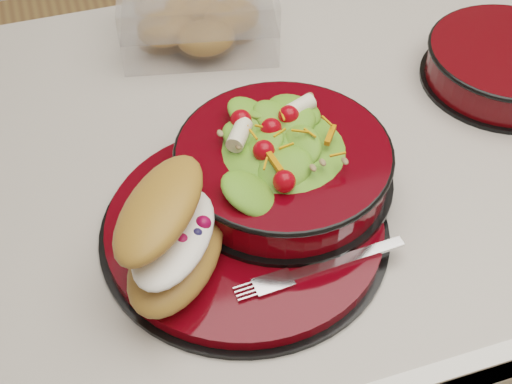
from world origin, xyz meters
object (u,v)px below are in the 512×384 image
object	(u,v)px
dinner_plate	(245,227)
pastry_box	(198,14)
fork	(325,266)
extra_bowl	(507,63)
island_counter	(305,320)
croissant	(173,235)
salad_bowl	(283,157)

from	to	relation	value
dinner_plate	pastry_box	xyz separation A→B (m)	(0.05, 0.38, 0.03)
fork	extra_bowl	xyz separation A→B (m)	(0.36, 0.24, 0.01)
island_counter	croissant	world-z (taller)	croissant
island_counter	croissant	size ratio (longest dim) A/B	6.51
dinner_plate	extra_bowl	size ratio (longest dim) A/B	1.43
salad_bowl	extra_bowl	size ratio (longest dim) A/B	1.13
salad_bowl	fork	world-z (taller)	salad_bowl
dinner_plate	fork	world-z (taller)	fork
dinner_plate	extra_bowl	world-z (taller)	extra_bowl
island_counter	dinner_plate	xyz separation A→B (m)	(-0.15, -0.14, 0.46)
fork	extra_bowl	bearing A→B (deg)	-60.07
croissant	extra_bowl	distance (m)	0.54
extra_bowl	dinner_plate	bearing A→B (deg)	-159.97
island_counter	fork	xyz separation A→B (m)	(-0.09, -0.22, 0.47)
pastry_box	dinner_plate	bearing A→B (deg)	-85.03
island_counter	fork	world-z (taller)	fork
fork	croissant	bearing A→B (deg)	66.67
croissant	pastry_box	bearing A→B (deg)	16.73
island_counter	fork	distance (m)	0.52
island_counter	salad_bowl	bearing A→B (deg)	-134.17
extra_bowl	croissant	bearing A→B (deg)	-159.75
fork	extra_bowl	world-z (taller)	extra_bowl
dinner_plate	salad_bowl	world-z (taller)	salad_bowl
extra_bowl	pastry_box	bearing A→B (deg)	149.09
salad_bowl	fork	distance (m)	0.14
croissant	pastry_box	world-z (taller)	croissant
croissant	island_counter	bearing A→B (deg)	-19.17
croissant	fork	bearing A→B (deg)	-75.06
croissant	extra_bowl	size ratio (longest dim) A/B	0.84
island_counter	salad_bowl	xyz separation A→B (m)	(-0.09, -0.09, 0.50)
dinner_plate	croissant	world-z (taller)	croissant
island_counter	extra_bowl	distance (m)	0.55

